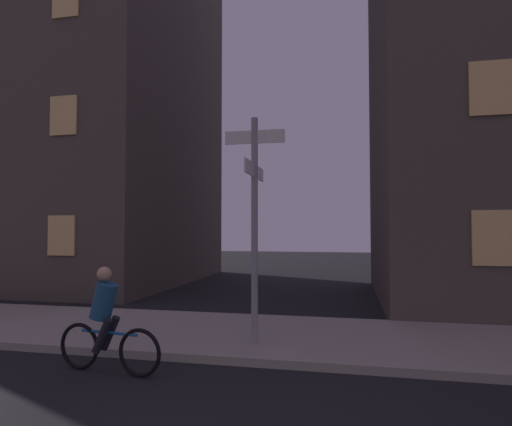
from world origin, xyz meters
The scene contains 4 objects.
sidewalk_kerb centered at (0.00, 6.95, 0.07)m, with size 40.00×3.45×0.14m, color gray.
signpost centered at (-0.37, 6.09, 2.50)m, with size 1.11×1.51×4.08m.
cyclist centered at (-2.35, 4.51, 0.75)m, with size 1.81×0.37×1.61m.
building_left_block centered at (-11.22, 14.80, 10.58)m, with size 12.31×9.87×21.17m.
Camera 1 is at (1.26, -1.45, 2.18)m, focal length 29.94 mm.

